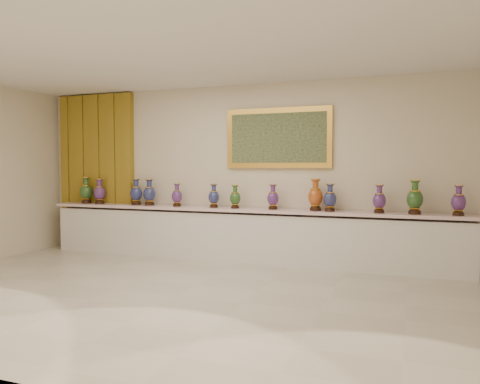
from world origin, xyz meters
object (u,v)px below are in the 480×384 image
object	(u,v)px
vase_2	(136,193)
vase_1	(100,193)
vase_0	(86,192)
counter	(241,236)

from	to	relation	value
vase_2	vase_1	bearing A→B (deg)	179.22
vase_0	vase_2	distance (m)	1.12
vase_0	vase_1	size ratio (longest dim) A/B	1.07
vase_0	vase_1	xyz separation A→B (m)	(0.31, 0.01, -0.01)
vase_0	vase_1	world-z (taller)	vase_0
counter	vase_1	xyz separation A→B (m)	(-2.84, -0.01, 0.68)
vase_1	vase_2	size ratio (longest dim) A/B	0.98
counter	vase_2	xyz separation A→B (m)	(-2.03, -0.02, 0.68)
counter	vase_1	bearing A→B (deg)	-179.84
vase_0	vase_1	bearing A→B (deg)	1.23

